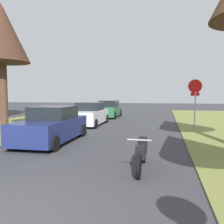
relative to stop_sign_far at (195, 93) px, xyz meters
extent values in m
cylinder|color=#9EA0A5|center=(0.00, -0.12, -1.02)|extent=(0.07, 0.34, 2.24)
cylinder|color=white|center=(0.00, 0.05, 0.42)|extent=(0.81, 0.16, 0.80)
cylinder|color=red|center=(0.00, 0.05, 0.42)|extent=(0.77, 0.17, 0.76)
cube|color=red|center=(0.00, -0.01, -0.05)|extent=(0.48, 0.08, 0.20)
cylinder|color=#503428|center=(-10.82, -2.58, -0.18)|extent=(0.43, 0.43, 3.91)
cone|color=#40271C|center=(-10.82, -2.58, 3.44)|extent=(3.07, 3.07, 3.33)
cylinder|color=#503428|center=(-11.27, -2.23, 2.36)|extent=(0.94, 1.14, 1.32)
cube|color=navy|center=(-6.55, -5.01, -1.59)|extent=(1.96, 4.46, 0.85)
cube|color=black|center=(-6.56, -4.79, -0.89)|extent=(1.67, 2.08, 0.56)
cylinder|color=black|center=(-5.63, -6.63, -1.88)|extent=(0.22, 0.61, 0.60)
cylinder|color=black|center=(-7.36, -6.69, -1.88)|extent=(0.22, 0.61, 0.60)
cylinder|color=black|center=(-5.73, -3.33, -1.88)|extent=(0.22, 0.61, 0.60)
cylinder|color=black|center=(-7.47, -3.39, -1.88)|extent=(0.22, 0.61, 0.60)
cube|color=white|center=(-6.85, 1.12, -1.59)|extent=(1.96, 4.46, 0.85)
cube|color=black|center=(-6.86, 1.34, -0.89)|extent=(1.67, 2.08, 0.56)
cylinder|color=black|center=(-5.93, -0.50, -1.88)|extent=(0.22, 0.61, 0.60)
cylinder|color=black|center=(-7.67, -0.56, -1.88)|extent=(0.22, 0.61, 0.60)
cylinder|color=black|center=(-6.04, 2.80, -1.88)|extent=(0.22, 0.61, 0.60)
cylinder|color=black|center=(-7.78, 2.74, -1.88)|extent=(0.22, 0.61, 0.60)
cube|color=#28663D|center=(-6.90, 7.03, -1.59)|extent=(1.96, 4.46, 0.85)
cube|color=black|center=(-6.90, 7.25, -0.89)|extent=(1.67, 2.08, 0.56)
cylinder|color=black|center=(-5.97, 5.41, -1.88)|extent=(0.22, 0.61, 0.60)
cylinder|color=black|center=(-7.71, 5.36, -1.88)|extent=(0.22, 0.61, 0.60)
cylinder|color=black|center=(-6.08, 8.71, -1.88)|extent=(0.22, 0.61, 0.60)
cylinder|color=black|center=(-7.82, 8.65, -1.88)|extent=(0.22, 0.61, 0.60)
cylinder|color=black|center=(-2.30, -8.72, -1.88)|extent=(0.10, 0.60, 0.60)
cylinder|color=black|center=(-2.30, -7.27, -1.88)|extent=(0.10, 0.60, 0.60)
cube|color=black|center=(-2.30, -7.99, -1.60)|extent=(0.24, 1.02, 0.36)
cube|color=black|center=(-2.30, -7.74, -1.40)|extent=(0.22, 0.56, 0.12)
cylinder|color=#9EA0A5|center=(-2.30, -8.62, -1.23)|extent=(0.60, 0.04, 0.04)
camera|label=1|loc=(-1.68, -14.39, -0.12)|focal=37.50mm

